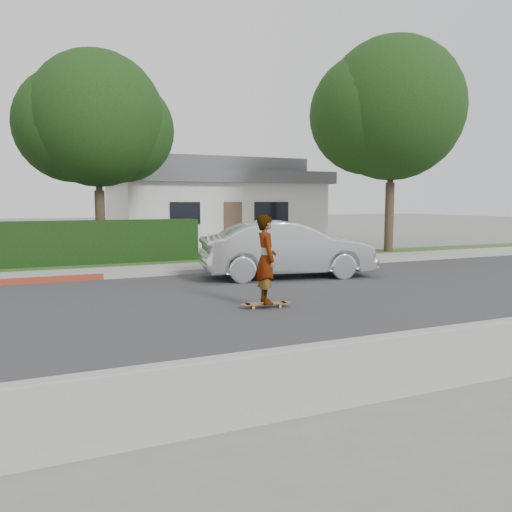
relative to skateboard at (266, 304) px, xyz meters
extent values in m
plane|color=slate|center=(-3.55, 1.05, -0.09)|extent=(120.00, 120.00, 0.00)
cube|color=#2D2D30|center=(-3.55, 1.05, -0.08)|extent=(60.00, 8.00, 0.01)
cube|color=#9E9E99|center=(-3.55, -3.05, -0.01)|extent=(60.00, 0.20, 0.15)
cube|color=gray|center=(-3.55, -3.95, -0.03)|extent=(60.00, 1.60, 0.12)
cube|color=#9E9E99|center=(-3.55, 5.15, -0.01)|extent=(60.00, 0.20, 0.15)
cube|color=gray|center=(-3.55, 6.05, -0.03)|extent=(60.00, 1.60, 0.12)
cube|color=#2D4C1E|center=(-3.55, 7.65, -0.04)|extent=(60.00, 1.60, 0.10)
cylinder|color=#33261C|center=(-2.05, 10.05, 1.17)|extent=(0.36, 0.36, 2.52)
cylinder|color=#33261C|center=(-2.05, 10.05, 3.06)|extent=(0.24, 0.24, 2.10)
sphere|color=black|center=(-2.05, 10.05, 4.95)|extent=(4.80, 4.80, 4.80)
sphere|color=black|center=(-2.85, 10.45, 4.75)|extent=(4.08, 4.08, 4.08)
sphere|color=black|center=(-1.15, 10.35, 4.65)|extent=(3.84, 3.84, 3.84)
cylinder|color=#33261C|center=(8.95, 7.55, 1.35)|extent=(0.36, 0.36, 2.88)
cylinder|color=#33261C|center=(8.95, 7.55, 3.51)|extent=(0.24, 0.24, 2.40)
sphere|color=black|center=(8.95, 7.55, 5.67)|extent=(5.60, 5.60, 5.60)
sphere|color=black|center=(8.15, 7.95, 5.47)|extent=(4.76, 4.76, 4.76)
sphere|color=black|center=(9.85, 7.85, 5.37)|extent=(4.48, 4.48, 4.48)
cube|color=beige|center=(4.45, 17.05, 1.41)|extent=(10.00, 8.00, 3.00)
cube|color=#4C4C51|center=(4.45, 17.05, 3.21)|extent=(10.60, 8.60, 0.60)
cube|color=#4C4C51|center=(4.45, 17.05, 3.81)|extent=(8.40, 6.40, 0.80)
cube|color=black|center=(1.95, 13.03, 1.51)|extent=(1.40, 0.06, 1.00)
cube|color=black|center=(6.25, 13.03, 1.51)|extent=(1.80, 0.06, 1.00)
cube|color=brown|center=(4.25, 13.03, 0.96)|extent=(0.90, 0.06, 2.10)
cylinder|color=#CA8737|center=(-0.28, -0.03, -0.05)|extent=(0.06, 0.04, 0.05)
cylinder|color=#CA8737|center=(-0.26, 0.12, -0.05)|extent=(0.06, 0.04, 0.05)
cylinder|color=#CA8737|center=(0.26, -0.12, -0.05)|extent=(0.06, 0.04, 0.05)
cylinder|color=#CA8737|center=(0.28, 0.03, -0.05)|extent=(0.06, 0.04, 0.05)
cube|color=silver|center=(-0.27, 0.05, -0.01)|extent=(0.07, 0.17, 0.02)
cube|color=silver|center=(0.27, -0.05, -0.01)|extent=(0.07, 0.17, 0.02)
cube|color=brown|center=(0.00, 0.00, 0.01)|extent=(0.84, 0.34, 0.02)
cylinder|color=brown|center=(-0.41, 0.07, 0.01)|extent=(0.23, 0.23, 0.02)
cylinder|color=brown|center=(0.41, -0.07, 0.01)|extent=(0.23, 0.23, 0.02)
imported|color=white|center=(0.00, 0.00, 0.90)|extent=(0.53, 0.71, 1.77)
imported|color=#B9BBC0|center=(2.25, 3.48, 0.70)|extent=(5.01, 2.46, 1.58)
camera|label=1|loc=(-4.08, -8.90, 2.03)|focal=35.00mm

